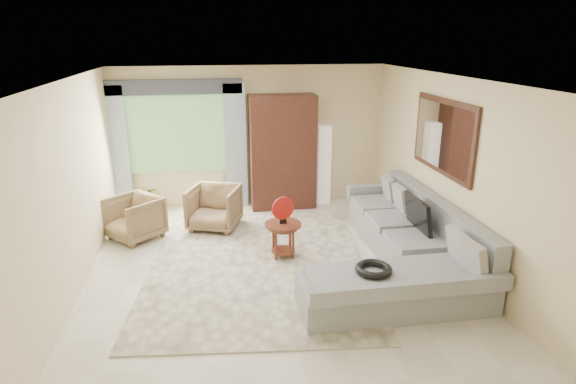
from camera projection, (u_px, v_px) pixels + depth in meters
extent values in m
plane|color=silver|center=(274.00, 274.00, 6.58)|extent=(6.00, 6.00, 0.00)
cube|color=beige|center=(258.00, 264.00, 6.83)|extent=(3.43, 4.31, 0.02)
cube|color=gray|center=(400.00, 236.00, 7.30)|extent=(0.90, 2.40, 0.40)
cube|color=gray|center=(396.00, 293.00, 5.69)|extent=(2.30, 0.80, 0.40)
cube|color=gray|center=(436.00, 216.00, 6.85)|extent=(0.20, 3.20, 0.50)
cube|color=gray|center=(373.00, 191.00, 8.41)|extent=(0.90, 0.16, 0.22)
cube|color=gray|center=(413.00, 290.00, 5.18)|extent=(2.30, 0.10, 0.18)
cube|color=black|center=(418.00, 214.00, 6.74)|extent=(0.14, 0.74, 0.48)
torus|color=black|center=(374.00, 269.00, 5.52)|extent=(0.43, 0.43, 0.09)
cylinder|color=#4A1E13|center=(283.00, 224.00, 6.92)|extent=(0.53, 0.53, 0.04)
cylinder|color=#4A1E13|center=(283.00, 242.00, 7.00)|extent=(0.35, 0.35, 0.48)
cylinder|color=#A51610|center=(283.00, 208.00, 6.84)|extent=(0.33, 0.11, 0.34)
imported|color=#8F724E|center=(134.00, 218.00, 7.63)|extent=(1.06, 1.06, 0.69)
imported|color=#8A6D4B|center=(214.00, 208.00, 8.03)|extent=(1.01, 1.02, 0.73)
imported|color=#999999|center=(149.00, 200.00, 8.71)|extent=(0.54, 0.49, 0.53)
cube|color=#331611|center=(282.00, 152.00, 8.89)|extent=(1.20, 0.55, 2.10)
cube|color=silver|center=(323.00, 165.00, 9.17)|extent=(0.24, 0.24, 1.50)
cube|color=#669E59|center=(177.00, 134.00, 8.71)|extent=(1.80, 0.04, 1.40)
cube|color=#9EB7CC|center=(117.00, 151.00, 8.54)|extent=(0.40, 0.08, 2.30)
cube|color=#9EB7CC|center=(236.00, 147.00, 8.87)|extent=(0.40, 0.08, 2.30)
cube|color=#1E232D|center=(173.00, 87.00, 8.38)|extent=(2.40, 0.12, 0.26)
cube|color=black|center=(443.00, 137.00, 6.76)|extent=(0.04, 1.70, 1.05)
cube|color=white|center=(442.00, 137.00, 6.76)|extent=(0.02, 1.54, 0.90)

